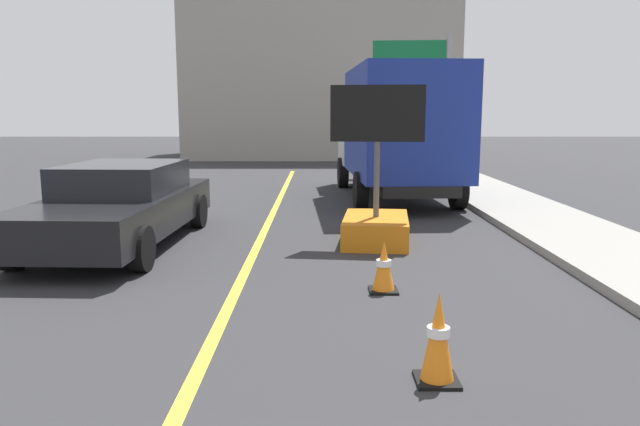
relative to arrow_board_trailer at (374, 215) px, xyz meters
The scene contains 8 objects.
lane_center_stripe 5.30m from the arrow_board_trailer, 112.76° to the right, with size 0.14×36.00×0.01m, color yellow.
arrow_board_trailer is the anchor object (origin of this frame).
box_truck 5.73m from the arrow_board_trailer, 79.47° to the left, with size 2.88×7.01×3.34m.
pickup_car 4.38m from the arrow_board_trailer, behind, with size 2.25×5.18×1.38m.
highway_guide_sign 12.39m from the arrow_board_trailer, 76.41° to the left, with size 2.78×0.36×5.00m.
far_building_block 22.52m from the arrow_board_trailer, 92.53° to the left, with size 13.21×8.22×8.36m, color gray.
traffic_cone_mid_lane 5.56m from the arrow_board_trailer, 89.95° to the right, with size 0.36×0.36×0.78m.
traffic_cone_far_lane 2.97m from the arrow_board_trailer, 93.35° to the right, with size 0.36×0.36×0.65m.
Camera 1 is at (1.07, 0.57, 2.22)m, focal length 33.72 mm.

